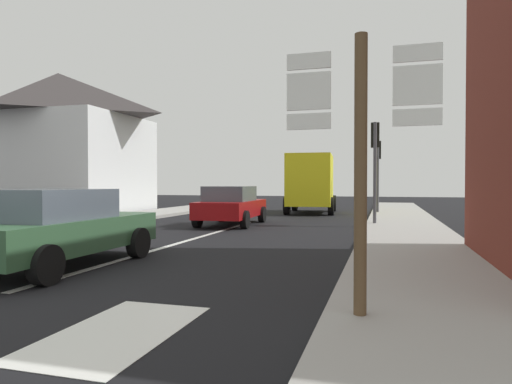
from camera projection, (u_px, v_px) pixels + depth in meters
ground_plane at (233, 228)px, 16.01m from camera, size 80.00×80.00×0.00m
sidewalk_right at (410, 238)px, 12.46m from camera, size 2.66×44.00×0.14m
sidewalk_left at (56, 226)px, 15.72m from camera, size 2.66×44.00×0.14m
lane_centre_stripe at (185, 241)px, 12.17m from camera, size 0.16×12.00×0.01m
lane_turn_arrow at (118, 332)px, 4.75m from camera, size 1.20×2.20×0.01m
clapboard_house_left at (59, 142)px, 23.98m from camera, size 8.70×7.59×7.45m
sedan_near at (57, 227)px, 8.37m from camera, size 1.97×4.20×1.47m
sedan_far at (231, 205)px, 16.98m from camera, size 2.11×4.27×1.47m
delivery_truck at (311, 182)px, 23.79m from camera, size 2.80×5.15×3.05m
route_sign_post at (361, 153)px, 4.89m from camera, size 1.66×0.14×3.20m
traffic_light_far_right at (378, 160)px, 22.66m from camera, size 0.30×0.49×3.72m
traffic_light_near_right at (375, 150)px, 16.35m from camera, size 0.30×0.49×3.79m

